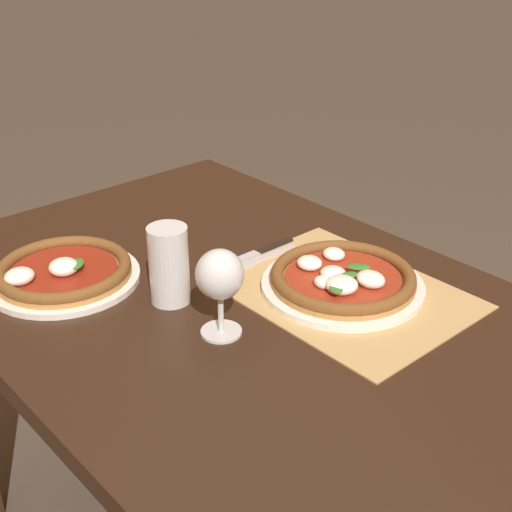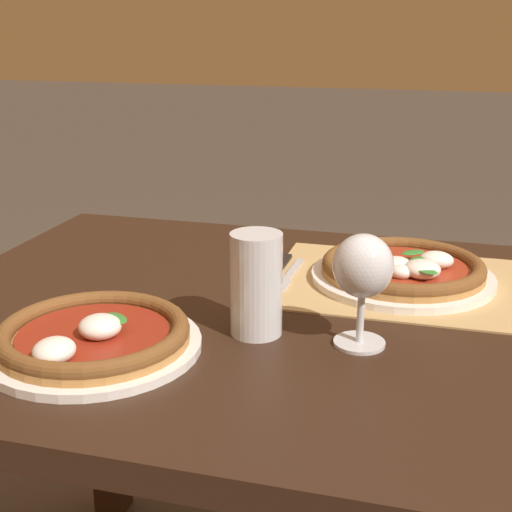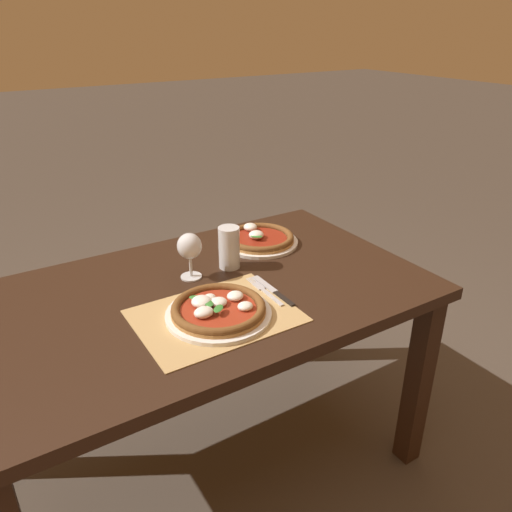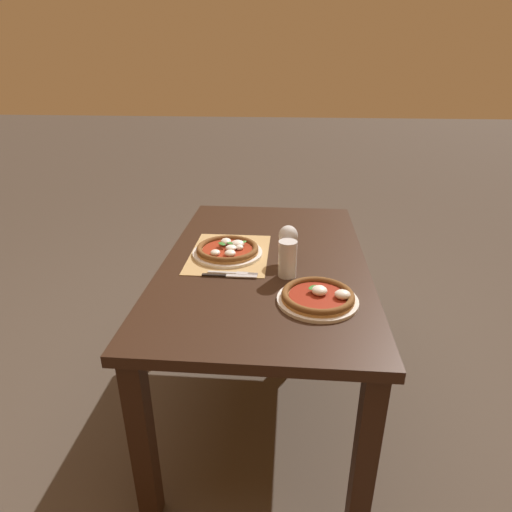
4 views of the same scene
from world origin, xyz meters
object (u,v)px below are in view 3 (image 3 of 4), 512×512
at_px(pizza_far, 260,239).
at_px(pint_glass, 229,248).
at_px(knife, 273,290).
at_px(pizza_near, 218,310).
at_px(fork, 264,291).
at_px(wine_glass, 190,248).

distance_m(pizza_far, pint_glass, 0.23).
bearing_deg(knife, pizza_near, -170.23).
relative_size(pint_glass, knife, 0.67).
bearing_deg(fork, knife, -24.63).
distance_m(pizza_far, knife, 0.37).
xyz_separation_m(pizza_far, wine_glass, (-0.34, -0.11, 0.09)).
bearing_deg(wine_glass, pizza_far, 18.38).
relative_size(pizza_near, pizza_far, 1.06).
bearing_deg(pint_glass, pizza_near, -124.93).
height_order(wine_glass, pint_glass, wine_glass).
height_order(pizza_near, pint_glass, pint_glass).
bearing_deg(pizza_near, pizza_far, 44.79).
xyz_separation_m(pizza_near, pint_glass, (0.18, 0.26, 0.05)).
relative_size(pint_glass, fork, 0.72).
xyz_separation_m(pizza_far, fork, (-0.19, -0.32, -0.01)).
bearing_deg(pizza_far, knife, -115.94).
relative_size(wine_glass, fork, 0.77).
height_order(pizza_far, pint_glass, pint_glass).
bearing_deg(pint_glass, fork, -88.55).
relative_size(pizza_far, pint_glass, 1.96).
distance_m(pint_glass, fork, 0.22).
relative_size(pizza_near, pint_glass, 2.09).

